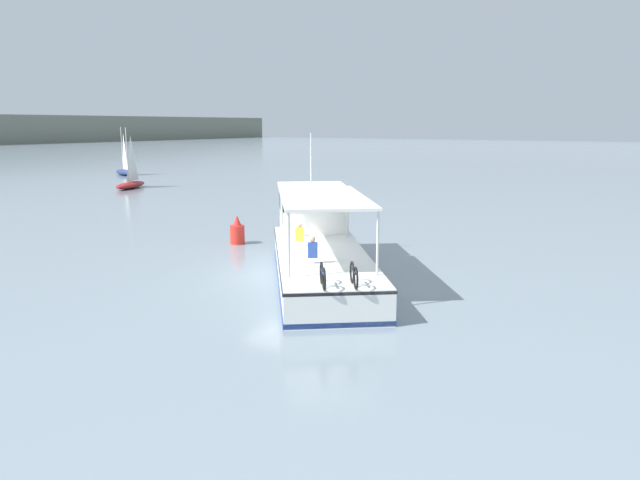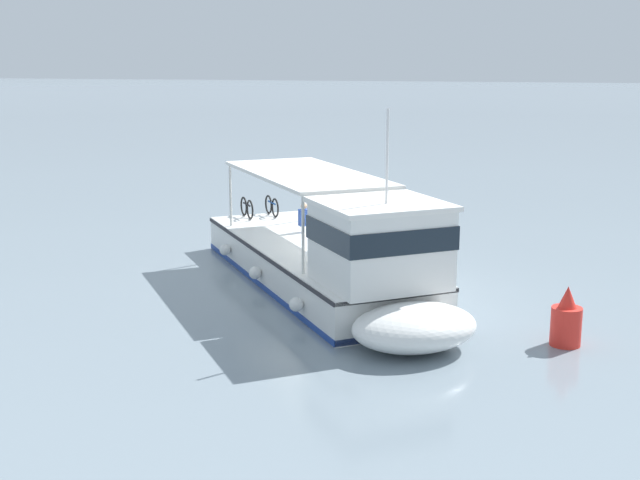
% 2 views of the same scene
% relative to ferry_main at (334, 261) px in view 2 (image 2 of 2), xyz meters
% --- Properties ---
extents(ground_plane, '(400.00, 400.00, 0.00)m').
position_rel_ferry_main_xyz_m(ground_plane, '(-1.45, 0.73, -1.01)').
color(ground_plane, gray).
extents(ferry_main, '(12.02, 10.11, 5.32)m').
position_rel_ferry_main_xyz_m(ferry_main, '(0.00, 0.00, 0.00)').
color(ferry_main, white).
rests_on(ferry_main, ground).
extents(channel_buoy, '(0.70, 0.70, 1.40)m').
position_rel_ferry_main_xyz_m(channel_buoy, '(2.43, 6.06, -0.45)').
color(channel_buoy, red).
rests_on(channel_buoy, ground).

